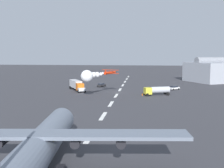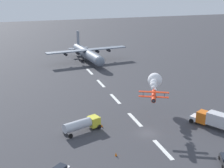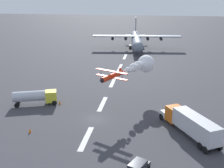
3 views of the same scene
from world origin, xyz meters
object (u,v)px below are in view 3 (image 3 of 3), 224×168
at_px(traffic_cone_far, 60,102).
at_px(traffic_cone_near, 30,130).
at_px(followme_car_yellow, 137,168).
at_px(semi_truck_orange, 190,123).
at_px(fuel_tanker_truck, 36,96).
at_px(stunt_biplane_red, 142,65).
at_px(cargo_transport_plane, 137,41).

bearing_deg(traffic_cone_far, traffic_cone_near, 175.75).
distance_m(followme_car_yellow, traffic_cone_far, 27.55).
relative_size(semi_truck_orange, fuel_tanker_truck, 1.46).
height_order(followme_car_yellow, traffic_cone_far, followme_car_yellow).
distance_m(fuel_tanker_truck, traffic_cone_near, 12.60).
distance_m(semi_truck_orange, traffic_cone_far, 26.81).
bearing_deg(stunt_biplane_red, traffic_cone_near, 138.88).
height_order(semi_truck_orange, followme_car_yellow, semi_truck_orange).
bearing_deg(traffic_cone_near, fuel_tanker_truck, 17.49).
bearing_deg(traffic_cone_near, followme_car_yellow, -115.73).
bearing_deg(cargo_transport_plane, traffic_cone_near, 170.13).
distance_m(stunt_biplane_red, fuel_tanker_truck, 23.04).
distance_m(cargo_transport_plane, traffic_cone_near, 73.89).
distance_m(cargo_transport_plane, fuel_tanker_truck, 63.00).
distance_m(stunt_biplane_red, traffic_cone_near, 27.06).
xyz_separation_m(semi_truck_orange, traffic_cone_near, (-2.93, 25.83, -1.74)).
relative_size(cargo_transport_plane, traffic_cone_near, 45.76).
height_order(stunt_biplane_red, semi_truck_orange, stunt_biplane_red).
bearing_deg(followme_car_yellow, stunt_biplane_red, 1.87).
distance_m(stunt_biplane_red, followme_car_yellow, 29.20).
bearing_deg(fuel_tanker_truck, followme_car_yellow, -133.35).
height_order(cargo_transport_plane, traffic_cone_far, cargo_transport_plane).
bearing_deg(stunt_biplane_red, traffic_cone_far, 113.19).
xyz_separation_m(cargo_transport_plane, traffic_cone_far, (-59.98, 11.71, -2.94)).
bearing_deg(semi_truck_orange, traffic_cone_near, 96.48).
height_order(cargo_transport_plane, stunt_biplane_red, cargo_transport_plane).
xyz_separation_m(stunt_biplane_red, fuel_tanker_truck, (-7.79, 20.99, -5.43)).
height_order(cargo_transport_plane, followme_car_yellow, cargo_transport_plane).
height_order(traffic_cone_near, traffic_cone_far, same).
relative_size(stunt_biplane_red, followme_car_yellow, 3.67).
height_order(stunt_biplane_red, fuel_tanker_truck, stunt_biplane_red).
distance_m(fuel_tanker_truck, followme_car_yellow, 30.16).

